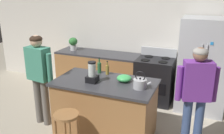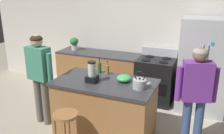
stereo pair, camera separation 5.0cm
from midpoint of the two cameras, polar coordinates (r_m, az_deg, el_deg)
name	(u,v)px [view 2 (the right image)]	position (r m, az deg, el deg)	size (l,w,h in m)	color
ground_plane	(105,133)	(4.36, -1.23, -14.88)	(14.00, 14.00, 0.00)	#B2A893
back_wall	(141,34)	(5.58, 6.85, 7.49)	(8.00, 0.10, 2.70)	silver
kitchen_island	(105,108)	(4.12, -1.27, -9.39)	(1.61, 0.89, 0.94)	#9E6B3D
back_counter_run	(101,73)	(5.72, -2.33, -1.29)	(2.00, 0.64, 0.94)	#9E6B3D
refrigerator	(204,66)	(5.05, 20.65, 0.17)	(0.90, 0.73, 1.83)	#B7BABF
stove_range	(155,80)	(5.31, 10.17, -3.02)	(0.76, 0.65, 1.12)	black
person_by_island_left	(39,72)	(4.41, -16.06, -1.06)	(0.60, 0.27, 1.62)	#66605B
person_by_sink_right	(196,90)	(3.75, 19.14, -5.11)	(0.59, 0.33, 1.59)	#384C7A
bar_stool	(66,123)	(3.68, -10.11, -12.53)	(0.36, 0.36, 0.67)	#9E6B3D
potted_plant	(74,43)	(5.85, -8.46, 5.52)	(0.20, 0.20, 0.30)	silver
blender_appliance	(92,73)	(3.87, -4.28, -1.50)	(0.17, 0.17, 0.33)	black
bottle_olive_oil	(99,67)	(4.28, -2.57, -0.06)	(0.07, 0.07, 0.28)	#2D6638
bottle_vinegar	(107,69)	(4.21, -0.73, -0.56)	(0.06, 0.06, 0.24)	olive
mixing_bowl	(124,78)	(3.91, 3.14, -2.62)	(0.23, 0.23, 0.11)	#3FB259
tea_kettle	(140,83)	(3.66, 6.77, -3.78)	(0.28, 0.20, 0.27)	#B7BABF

